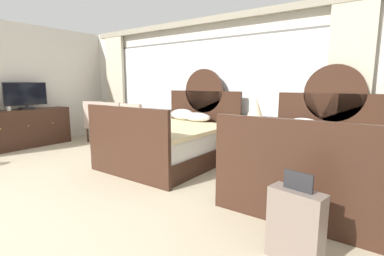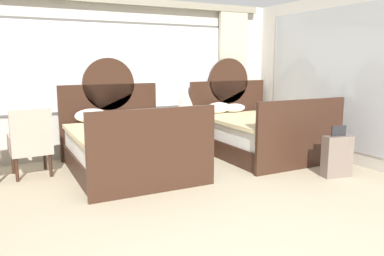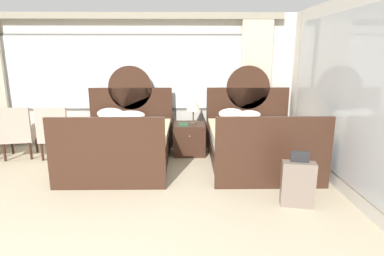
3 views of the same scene
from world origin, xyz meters
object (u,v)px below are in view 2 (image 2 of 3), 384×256
object	(u,v)px
nightstand_between_beds	(183,138)
table_lamp_on_nightstand	(185,97)
bed_near_window	(128,146)
book_on_nightstand	(180,121)
bed_near_mirror	(258,133)
suitcase_on_floor	(337,156)
armchair_by_window_left	(31,142)

from	to	relation	value
nightstand_between_beds	table_lamp_on_nightstand	distance (m)	0.72
bed_near_window	book_on_nightstand	size ratio (longest dim) A/B	8.16
bed_near_mirror	suitcase_on_floor	bearing A→B (deg)	-83.19
nightstand_between_beds	book_on_nightstand	distance (m)	0.35
bed_near_mirror	armchair_by_window_left	size ratio (longest dim) A/B	2.17
table_lamp_on_nightstand	bed_near_window	bearing A→B (deg)	-153.58
bed_near_mirror	table_lamp_on_nightstand	xyz separation A→B (m)	(-1.10, 0.63, 0.64)
bed_near_window	nightstand_between_beds	world-z (taller)	bed_near_window
nightstand_between_beds	suitcase_on_floor	size ratio (longest dim) A/B	0.84
nightstand_between_beds	book_on_nightstand	xyz separation A→B (m)	(-0.11, -0.12, 0.31)
bed_near_window	table_lamp_on_nightstand	distance (m)	1.54
book_on_nightstand	armchair_by_window_left	xyz separation A→B (m)	(-2.37, -0.12, -0.10)
book_on_nightstand	table_lamp_on_nightstand	bearing A→B (deg)	41.09
book_on_nightstand	suitcase_on_floor	size ratio (longest dim) A/B	0.35
nightstand_between_beds	armchair_by_window_left	world-z (taller)	armchair_by_window_left
nightstand_between_beds	table_lamp_on_nightstand	xyz separation A→B (m)	(0.07, 0.05, 0.71)
armchair_by_window_left	suitcase_on_floor	distance (m)	4.32
nightstand_between_beds	table_lamp_on_nightstand	world-z (taller)	table_lamp_on_nightstand
suitcase_on_floor	table_lamp_on_nightstand	bearing A→B (deg)	120.08
table_lamp_on_nightstand	suitcase_on_floor	xyz separation A→B (m)	(1.29, -2.23, -0.71)
bed_near_mirror	suitcase_on_floor	distance (m)	1.61
nightstand_between_beds	suitcase_on_floor	world-z (taller)	suitcase_on_floor
table_lamp_on_nightstand	book_on_nightstand	world-z (taller)	table_lamp_on_nightstand
bed_near_mirror	armchair_by_window_left	bearing A→B (deg)	174.51
book_on_nightstand	suitcase_on_floor	bearing A→B (deg)	-54.38
suitcase_on_floor	nightstand_between_beds	bearing A→B (deg)	122.00
book_on_nightstand	armchair_by_window_left	size ratio (longest dim) A/B	0.27
bed_near_window	armchair_by_window_left	size ratio (longest dim) A/B	2.17
book_on_nightstand	nightstand_between_beds	bearing A→B (deg)	46.10
armchair_by_window_left	suitcase_on_floor	xyz separation A→B (m)	(3.85, -1.95, -0.21)
bed_near_window	armchair_by_window_left	world-z (taller)	bed_near_window
bed_near_window	suitcase_on_floor	size ratio (longest dim) A/B	2.88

